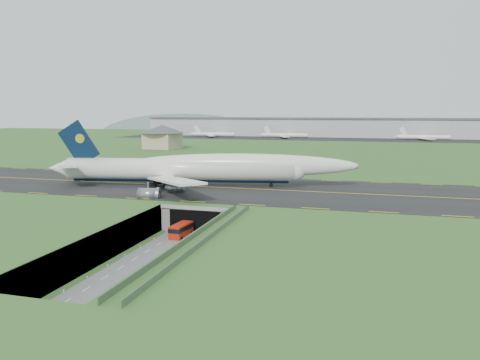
% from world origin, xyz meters
% --- Properties ---
extents(ground, '(900.00, 900.00, 0.00)m').
position_xyz_m(ground, '(0.00, 0.00, 0.00)').
color(ground, '#326026').
rests_on(ground, ground).
extents(airfield_deck, '(800.00, 800.00, 6.00)m').
position_xyz_m(airfield_deck, '(0.00, 0.00, 3.00)').
color(airfield_deck, gray).
rests_on(airfield_deck, ground).
extents(trench_road, '(12.00, 75.00, 0.20)m').
position_xyz_m(trench_road, '(0.00, -7.50, 0.10)').
color(trench_road, slate).
rests_on(trench_road, ground).
extents(taxiway, '(800.00, 44.00, 0.18)m').
position_xyz_m(taxiway, '(0.00, 33.00, 6.09)').
color(taxiway, black).
rests_on(taxiway, airfield_deck).
extents(tunnel_portal, '(17.00, 22.30, 6.00)m').
position_xyz_m(tunnel_portal, '(0.00, 16.71, 3.33)').
color(tunnel_portal, gray).
rests_on(tunnel_portal, ground).
extents(guideway, '(3.00, 53.00, 7.05)m').
position_xyz_m(guideway, '(11.00, -19.11, 5.32)').
color(guideway, '#A8A8A3').
rests_on(guideway, ground).
extents(jumbo_jet, '(86.07, 56.11, 18.91)m').
position_xyz_m(jumbo_jet, '(-7.88, 33.55, 11.07)').
color(jumbo_jet, white).
rests_on(jumbo_jet, ground).
extents(shuttle_tram, '(3.08, 7.10, 2.85)m').
position_xyz_m(shuttle_tram, '(-1.38, 3.57, 1.57)').
color(shuttle_tram, red).
rests_on(shuttle_tram, ground).
extents(service_building, '(26.44, 26.44, 13.23)m').
position_xyz_m(service_building, '(-74.96, 152.30, 13.84)').
color(service_building, tan).
rests_on(service_building, ground).
extents(cargo_terminal, '(320.00, 67.00, 15.60)m').
position_xyz_m(cargo_terminal, '(-0.14, 299.41, 13.96)').
color(cargo_terminal, '#B2B2B2').
rests_on(cargo_terminal, ground).
extents(distant_hills, '(700.00, 91.00, 60.00)m').
position_xyz_m(distant_hills, '(64.38, 430.00, -4.00)').
color(distant_hills, slate).
rests_on(distant_hills, ground).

